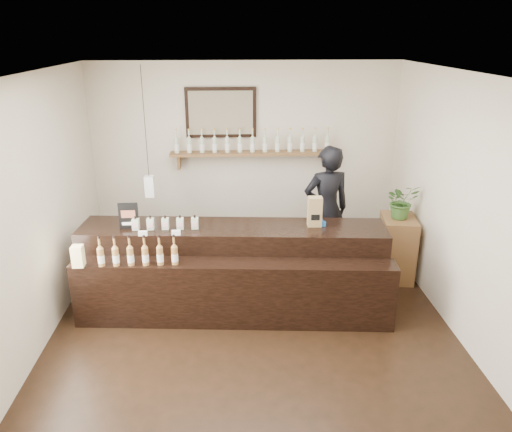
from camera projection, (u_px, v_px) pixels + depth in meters
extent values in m
plane|color=black|center=(253.00, 332.00, 5.61)|extent=(5.00, 5.00, 0.00)
plane|color=beige|center=(245.00, 158.00, 7.46)|extent=(4.50, 0.00, 4.50)
plane|color=beige|center=(273.00, 372.00, 2.78)|extent=(4.50, 0.00, 4.50)
plane|color=beige|center=(30.00, 220.00, 5.01)|extent=(0.00, 5.00, 5.00)
plane|color=beige|center=(467.00, 212.00, 5.23)|extent=(0.00, 5.00, 5.00)
plane|color=white|center=(253.00, 75.00, 4.63)|extent=(5.00, 5.00, 0.00)
cube|color=brown|center=(252.00, 153.00, 7.31)|extent=(2.40, 0.25, 0.04)
cube|color=brown|center=(179.00, 162.00, 7.32)|extent=(0.04, 0.20, 0.20)
cube|color=brown|center=(325.00, 160.00, 7.43)|extent=(0.04, 0.20, 0.20)
cube|color=black|center=(221.00, 113.00, 7.18)|extent=(1.02, 0.04, 0.72)
cube|color=#3F3828|center=(221.00, 113.00, 7.15)|extent=(0.92, 0.01, 0.62)
cube|color=white|center=(150.00, 186.00, 6.61)|extent=(0.12, 0.12, 0.28)
cylinder|color=black|center=(145.00, 122.00, 6.31)|extent=(0.01, 0.01, 1.41)
cylinder|color=beige|center=(177.00, 146.00, 7.21)|extent=(0.07, 0.07, 0.20)
cone|color=beige|center=(176.00, 137.00, 7.17)|extent=(0.07, 0.07, 0.05)
cylinder|color=beige|center=(176.00, 133.00, 7.15)|extent=(0.02, 0.02, 0.07)
cylinder|color=gold|center=(176.00, 130.00, 7.13)|extent=(0.03, 0.03, 0.02)
cylinder|color=white|center=(177.00, 147.00, 7.22)|extent=(0.07, 0.07, 0.09)
cylinder|color=beige|center=(189.00, 146.00, 7.22)|extent=(0.07, 0.07, 0.20)
cone|color=beige|center=(189.00, 137.00, 7.18)|extent=(0.07, 0.07, 0.05)
cylinder|color=beige|center=(189.00, 133.00, 7.15)|extent=(0.02, 0.02, 0.07)
cylinder|color=gold|center=(189.00, 130.00, 7.14)|extent=(0.03, 0.03, 0.02)
cylinder|color=white|center=(189.00, 147.00, 7.23)|extent=(0.07, 0.07, 0.09)
cylinder|color=beige|center=(202.00, 146.00, 7.23)|extent=(0.07, 0.07, 0.20)
cone|color=beige|center=(202.00, 137.00, 7.18)|extent=(0.07, 0.07, 0.05)
cylinder|color=beige|center=(202.00, 133.00, 7.16)|extent=(0.02, 0.02, 0.07)
cylinder|color=gold|center=(201.00, 129.00, 7.15)|extent=(0.03, 0.03, 0.02)
cylinder|color=white|center=(202.00, 147.00, 7.24)|extent=(0.07, 0.07, 0.09)
cylinder|color=beige|center=(215.00, 145.00, 7.24)|extent=(0.07, 0.07, 0.20)
cone|color=beige|center=(214.00, 137.00, 7.19)|extent=(0.07, 0.07, 0.05)
cylinder|color=beige|center=(214.00, 133.00, 7.17)|extent=(0.02, 0.02, 0.07)
cylinder|color=gold|center=(214.00, 129.00, 7.16)|extent=(0.03, 0.03, 0.02)
cylinder|color=white|center=(215.00, 147.00, 7.24)|extent=(0.07, 0.07, 0.09)
cylinder|color=beige|center=(227.00, 145.00, 7.25)|extent=(0.07, 0.07, 0.20)
cone|color=beige|center=(227.00, 137.00, 7.20)|extent=(0.07, 0.07, 0.05)
cylinder|color=beige|center=(227.00, 132.00, 7.18)|extent=(0.02, 0.02, 0.07)
cylinder|color=gold|center=(227.00, 129.00, 7.16)|extent=(0.03, 0.03, 0.02)
cylinder|color=white|center=(227.00, 147.00, 7.25)|extent=(0.07, 0.07, 0.09)
cylinder|color=beige|center=(240.00, 145.00, 7.25)|extent=(0.07, 0.07, 0.20)
cone|color=beige|center=(240.00, 136.00, 7.21)|extent=(0.07, 0.07, 0.05)
cylinder|color=beige|center=(240.00, 132.00, 7.19)|extent=(0.02, 0.02, 0.07)
cylinder|color=gold|center=(240.00, 129.00, 7.17)|extent=(0.03, 0.03, 0.02)
cylinder|color=white|center=(240.00, 147.00, 7.26)|extent=(0.07, 0.07, 0.09)
cylinder|color=beige|center=(252.00, 145.00, 7.26)|extent=(0.07, 0.07, 0.20)
cone|color=beige|center=(252.00, 136.00, 7.22)|extent=(0.07, 0.07, 0.05)
cylinder|color=beige|center=(252.00, 132.00, 7.20)|extent=(0.02, 0.02, 0.07)
cylinder|color=gold|center=(252.00, 129.00, 7.18)|extent=(0.03, 0.03, 0.02)
cylinder|color=white|center=(252.00, 146.00, 7.27)|extent=(0.07, 0.07, 0.09)
cylinder|color=beige|center=(265.00, 145.00, 7.27)|extent=(0.07, 0.07, 0.20)
cone|color=beige|center=(265.00, 136.00, 7.23)|extent=(0.07, 0.07, 0.05)
cylinder|color=beige|center=(265.00, 132.00, 7.21)|extent=(0.02, 0.02, 0.07)
cylinder|color=gold|center=(265.00, 129.00, 7.19)|extent=(0.03, 0.03, 0.02)
cylinder|color=white|center=(265.00, 146.00, 7.28)|extent=(0.07, 0.07, 0.09)
cylinder|color=beige|center=(277.00, 145.00, 7.28)|extent=(0.07, 0.07, 0.20)
cone|color=beige|center=(278.00, 136.00, 7.24)|extent=(0.07, 0.07, 0.05)
cylinder|color=beige|center=(278.00, 132.00, 7.22)|extent=(0.02, 0.02, 0.07)
cylinder|color=gold|center=(278.00, 129.00, 7.20)|extent=(0.03, 0.03, 0.02)
cylinder|color=white|center=(277.00, 146.00, 7.29)|extent=(0.07, 0.07, 0.09)
cylinder|color=beige|center=(290.00, 145.00, 7.29)|extent=(0.07, 0.07, 0.20)
cone|color=beige|center=(290.00, 136.00, 7.25)|extent=(0.07, 0.07, 0.05)
cylinder|color=beige|center=(290.00, 132.00, 7.22)|extent=(0.02, 0.02, 0.07)
cylinder|color=gold|center=(290.00, 129.00, 7.21)|extent=(0.03, 0.03, 0.02)
cylinder|color=white|center=(290.00, 146.00, 7.30)|extent=(0.07, 0.07, 0.09)
cylinder|color=beige|center=(302.00, 144.00, 7.30)|extent=(0.07, 0.07, 0.20)
cone|color=beige|center=(303.00, 136.00, 7.25)|extent=(0.07, 0.07, 0.05)
cylinder|color=beige|center=(303.00, 132.00, 7.23)|extent=(0.02, 0.02, 0.07)
cylinder|color=gold|center=(303.00, 129.00, 7.22)|extent=(0.03, 0.03, 0.02)
cylinder|color=white|center=(302.00, 146.00, 7.31)|extent=(0.07, 0.07, 0.09)
cylinder|color=beige|center=(315.00, 144.00, 7.31)|extent=(0.07, 0.07, 0.20)
cone|color=beige|center=(315.00, 136.00, 7.26)|extent=(0.07, 0.07, 0.05)
cylinder|color=beige|center=(315.00, 132.00, 7.24)|extent=(0.02, 0.02, 0.07)
cylinder|color=gold|center=(316.00, 128.00, 7.23)|extent=(0.03, 0.03, 0.02)
cylinder|color=white|center=(315.00, 146.00, 7.31)|extent=(0.07, 0.07, 0.09)
cylinder|color=beige|center=(327.00, 144.00, 7.32)|extent=(0.07, 0.07, 0.20)
cone|color=beige|center=(328.00, 136.00, 7.27)|extent=(0.07, 0.07, 0.05)
cylinder|color=beige|center=(328.00, 132.00, 7.25)|extent=(0.02, 0.02, 0.07)
cylinder|color=gold|center=(328.00, 128.00, 7.23)|extent=(0.03, 0.03, 0.02)
cylinder|color=white|center=(327.00, 146.00, 7.32)|extent=(0.07, 0.07, 0.09)
cube|color=black|center=(233.00, 265.00, 6.07)|extent=(3.67, 0.92, 1.01)
cube|color=black|center=(234.00, 293.00, 5.67)|extent=(3.64, 0.60, 0.77)
cube|color=white|center=(143.00, 233.00, 5.62)|extent=(0.10, 0.04, 0.05)
cube|color=white|center=(176.00, 233.00, 5.64)|extent=(0.10, 0.04, 0.05)
cube|color=#FEE89B|center=(79.00, 261.00, 5.43)|extent=(0.12, 0.12, 0.12)
cube|color=#FEE89B|center=(77.00, 251.00, 5.39)|extent=(0.12, 0.12, 0.12)
cube|color=beige|center=(136.00, 224.00, 5.77)|extent=(0.08, 0.08, 0.13)
cube|color=beige|center=(135.00, 226.00, 5.73)|extent=(0.07, 0.00, 0.06)
cylinder|color=black|center=(135.00, 217.00, 5.74)|extent=(0.02, 0.02, 0.03)
cube|color=beige|center=(151.00, 224.00, 5.78)|extent=(0.08, 0.08, 0.13)
cube|color=beige|center=(150.00, 225.00, 5.73)|extent=(0.07, 0.00, 0.06)
cylinder|color=black|center=(150.00, 217.00, 5.75)|extent=(0.02, 0.02, 0.03)
cube|color=beige|center=(165.00, 224.00, 5.79)|extent=(0.08, 0.08, 0.13)
cube|color=beige|center=(165.00, 225.00, 5.74)|extent=(0.07, 0.00, 0.06)
cylinder|color=black|center=(165.00, 217.00, 5.76)|extent=(0.02, 0.02, 0.03)
cube|color=beige|center=(180.00, 223.00, 5.80)|extent=(0.08, 0.08, 0.13)
cube|color=beige|center=(180.00, 225.00, 5.75)|extent=(0.07, 0.00, 0.06)
cylinder|color=black|center=(180.00, 217.00, 5.77)|extent=(0.02, 0.02, 0.03)
cube|color=beige|center=(195.00, 223.00, 5.80)|extent=(0.08, 0.08, 0.13)
cube|color=beige|center=(195.00, 225.00, 5.76)|extent=(0.07, 0.00, 0.06)
cylinder|color=black|center=(195.00, 216.00, 5.77)|extent=(0.02, 0.02, 0.03)
cylinder|color=#A16F36|center=(101.00, 257.00, 5.43)|extent=(0.07, 0.07, 0.20)
cone|color=#A16F36|center=(100.00, 247.00, 5.39)|extent=(0.07, 0.07, 0.05)
cylinder|color=#A16F36|center=(99.00, 241.00, 5.37)|extent=(0.02, 0.02, 0.07)
cylinder|color=black|center=(99.00, 237.00, 5.35)|extent=(0.03, 0.03, 0.02)
cylinder|color=white|center=(101.00, 259.00, 5.44)|extent=(0.07, 0.07, 0.09)
cylinder|color=#A16F36|center=(116.00, 257.00, 5.44)|extent=(0.07, 0.07, 0.20)
cone|color=#A16F36|center=(115.00, 246.00, 5.39)|extent=(0.07, 0.07, 0.05)
cylinder|color=#A16F36|center=(114.00, 241.00, 5.37)|extent=(0.02, 0.02, 0.07)
cylinder|color=black|center=(114.00, 237.00, 5.36)|extent=(0.03, 0.03, 0.02)
cylinder|color=white|center=(116.00, 259.00, 5.45)|extent=(0.07, 0.07, 0.09)
cylinder|color=#A16F36|center=(131.00, 257.00, 5.45)|extent=(0.07, 0.07, 0.20)
cone|color=#A16F36|center=(130.00, 246.00, 5.40)|extent=(0.07, 0.07, 0.05)
cylinder|color=#A16F36|center=(129.00, 241.00, 5.38)|extent=(0.02, 0.02, 0.07)
cylinder|color=black|center=(129.00, 237.00, 5.36)|extent=(0.03, 0.03, 0.02)
cylinder|color=white|center=(131.00, 258.00, 5.45)|extent=(0.07, 0.07, 0.09)
cylinder|color=#A16F36|center=(145.00, 256.00, 5.45)|extent=(0.07, 0.07, 0.20)
cone|color=#A16F36|center=(144.00, 246.00, 5.41)|extent=(0.07, 0.07, 0.05)
cylinder|color=#A16F36|center=(144.00, 241.00, 5.39)|extent=(0.02, 0.02, 0.07)
cylinder|color=black|center=(144.00, 237.00, 5.37)|extent=(0.03, 0.03, 0.02)
cylinder|color=white|center=(146.00, 258.00, 5.46)|extent=(0.07, 0.07, 0.09)
cylinder|color=#A16F36|center=(160.00, 256.00, 5.46)|extent=(0.07, 0.07, 0.20)
cone|color=#A16F36|center=(159.00, 245.00, 5.42)|extent=(0.07, 0.07, 0.05)
cylinder|color=#A16F36|center=(159.00, 240.00, 5.40)|extent=(0.02, 0.02, 0.07)
cylinder|color=black|center=(159.00, 236.00, 5.38)|extent=(0.03, 0.03, 0.02)
cylinder|color=white|center=(160.00, 258.00, 5.47)|extent=(0.07, 0.07, 0.09)
cylinder|color=#A16F36|center=(175.00, 256.00, 5.47)|extent=(0.07, 0.07, 0.20)
cone|color=#A16F36|center=(174.00, 245.00, 5.42)|extent=(0.07, 0.07, 0.05)
cylinder|color=#A16F36|center=(174.00, 240.00, 5.40)|extent=(0.02, 0.02, 0.07)
cylinder|color=black|center=(174.00, 236.00, 5.39)|extent=(0.03, 0.03, 0.02)
cylinder|color=white|center=(175.00, 257.00, 5.48)|extent=(0.07, 0.07, 0.09)
cube|color=black|center=(129.00, 216.00, 5.77)|extent=(0.23, 0.02, 0.32)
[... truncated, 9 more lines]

